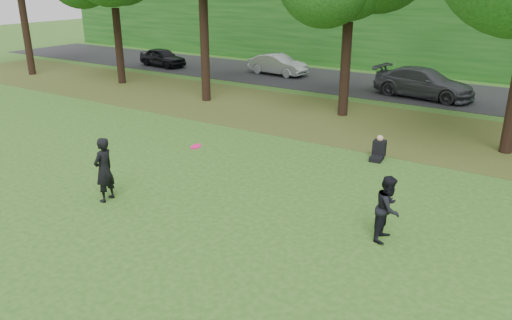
{
  "coord_description": "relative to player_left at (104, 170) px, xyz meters",
  "views": [
    {
      "loc": [
        5.7,
        -6.73,
        5.89
      ],
      "look_at": [
        -1.12,
        3.77,
        1.3
      ],
      "focal_mm": 35.0,
      "sensor_mm": 36.0,
      "label": 1
    }
  ],
  "objects": [
    {
      "name": "ground",
      "position": [
        4.78,
        -1.71,
        -0.92
      ],
      "size": [
        120.0,
        120.0,
        0.0
      ],
      "primitive_type": "plane",
      "color": "#285119",
      "rests_on": "ground"
    },
    {
      "name": "leaf_litter",
      "position": [
        4.78,
        11.29,
        -0.91
      ],
      "size": [
        60.0,
        7.0,
        0.01
      ],
      "primitive_type": "cube",
      "color": "#51491D",
      "rests_on": "ground"
    },
    {
      "name": "street",
      "position": [
        4.78,
        19.29,
        -0.91
      ],
      "size": [
        70.0,
        7.0,
        0.02
      ],
      "primitive_type": "cube",
      "color": "black",
      "rests_on": "ground"
    },
    {
      "name": "far_hedge",
      "position": [
        4.78,
        25.29,
        1.58
      ],
      "size": [
        70.0,
        3.0,
        5.0
      ],
      "primitive_type": "cube",
      "color": "#144413",
      "rests_on": "ground"
    },
    {
      "name": "player_left",
      "position": [
        0.0,
        0.0,
        0.0
      ],
      "size": [
        0.52,
        0.72,
        1.84
      ],
      "primitive_type": "imported",
      "rotation": [
        0.0,
        0.0,
        -1.44
      ],
      "color": "black",
      "rests_on": "ground"
    },
    {
      "name": "player_right",
      "position": [
        7.32,
        2.12,
        -0.11
      ],
      "size": [
        0.62,
        0.79,
        1.61
      ],
      "primitive_type": "imported",
      "rotation": [
        0.0,
        0.0,
        1.59
      ],
      "color": "black",
      "rests_on": "ground"
    },
    {
      "name": "parked_cars",
      "position": [
        5.09,
        18.08,
        -0.21
      ],
      "size": [
        37.83,
        3.66,
        1.49
      ],
      "color": "black",
      "rests_on": "street"
    },
    {
      "name": "frisbee",
      "position": [
        2.93,
        0.47,
        1.08
      ],
      "size": [
        0.31,
        0.31,
        0.1
      ],
      "color": "#E81367",
      "rests_on": "ground"
    },
    {
      "name": "seated_person",
      "position": [
        5.19,
        7.44,
        -0.61
      ],
      "size": [
        0.48,
        0.77,
        0.83
      ],
      "rotation": [
        0.0,
        0.0,
        0.1
      ],
      "color": "black",
      "rests_on": "ground"
    }
  ]
}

